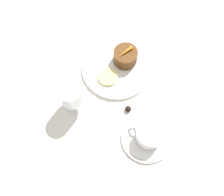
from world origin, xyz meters
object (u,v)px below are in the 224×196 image
Objects in this scene: wine_glass at (71,95)px; dessert_cake at (125,56)px; fork at (153,106)px; coffee_cup at (149,135)px; dinner_plate at (117,67)px.

dessert_cake is (-0.02, -0.23, -0.05)m from wine_glass.
fork is (-0.20, -0.16, -0.08)m from wine_glass.
coffee_cup is at bearing -164.57° from wine_glass.
dinner_plate is 2.26× the size of coffee_cup.
fork is (0.05, -0.09, -0.04)m from coffee_cup.
wine_glass reaches higher than dessert_cake.
fork is at bearing -140.28° from wine_glass.
dessert_cake is (0.17, -0.07, 0.04)m from fork.
coffee_cup is at bearing 151.74° from dinner_plate.
wine_glass is at bearing 84.43° from dessert_cake.
dessert_cake reaches higher than dinner_plate.
dinner_plate is 0.05m from dessert_cake.
coffee_cup and dessert_cake have the same top height.
coffee_cup is 0.58× the size of fork.
wine_glass is 0.27m from fork.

